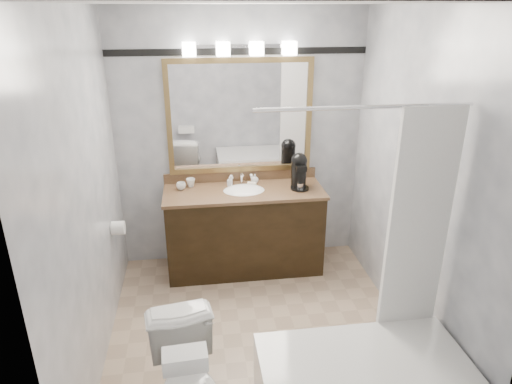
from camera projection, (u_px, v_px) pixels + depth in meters
room at (259, 191)px, 3.28m from camera, size 2.42×2.62×2.52m
vanity at (244, 228)px, 4.52m from camera, size 1.53×0.58×0.97m
mirror at (240, 117)px, 4.36m from camera, size 1.40×0.04×1.10m
vanity_light_bar at (240, 48)px, 4.07m from camera, size 1.02×0.14×0.12m
accent_stripe at (239, 51)px, 4.14m from camera, size 2.40×0.01×0.06m
bathtub at (366, 380)px, 2.89m from camera, size 1.30×0.75×1.96m
tp_roll at (118, 228)px, 3.95m from camera, size 0.11×0.12×0.12m
tissue_box at (185, 359)px, 2.35m from camera, size 0.24×0.14×0.10m
coffee_maker at (299, 170)px, 4.37m from camera, size 0.18×0.23×0.34m
cup_left at (181, 186)px, 4.36m from camera, size 0.11×0.11×0.07m
cup_right at (191, 183)px, 4.43m from camera, size 0.09×0.09×0.08m
soap_bottle_a at (230, 181)px, 4.45m from camera, size 0.06×0.06×0.09m
soap_bottle_b at (255, 179)px, 4.52m from camera, size 0.07×0.07×0.09m
soap_bar at (252, 184)px, 4.48m from camera, size 0.10×0.08×0.03m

